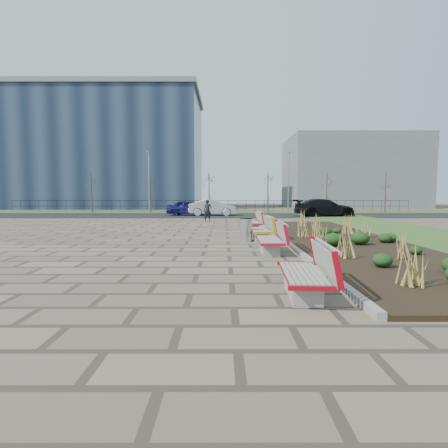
{
  "coord_description": "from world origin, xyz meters",
  "views": [
    {
      "loc": [
        1.49,
        -9.2,
        1.97
      ],
      "look_at": [
        1.5,
        3.0,
        0.9
      ],
      "focal_mm": 28.0,
      "sensor_mm": 36.0,
      "label": 1
    }
  ],
  "objects_px": {
    "lamp_east": "(288,183)",
    "car_blue": "(189,208)",
    "pedestrian": "(208,211)",
    "bench_b": "(269,238)",
    "bench_c": "(259,228)",
    "lamp_west": "(149,183)",
    "bench_a": "(302,270)",
    "bench_d": "(252,221)",
    "litter_bin": "(246,230)",
    "car_silver": "(213,208)",
    "car_black": "(324,208)"
  },
  "relations": [
    {
      "from": "pedestrian",
      "to": "lamp_east",
      "type": "bearing_deg",
      "value": 55.06
    },
    {
      "from": "lamp_east",
      "to": "litter_bin",
      "type": "bearing_deg",
      "value": -104.99
    },
    {
      "from": "car_blue",
      "to": "pedestrian",
      "type": "bearing_deg",
      "value": -158.83
    },
    {
      "from": "bench_c",
      "to": "lamp_west",
      "type": "distance_m",
      "value": 22.59
    },
    {
      "from": "car_black",
      "to": "lamp_west",
      "type": "relative_size",
      "value": 0.85
    },
    {
      "from": "litter_bin",
      "to": "lamp_east",
      "type": "xyz_separation_m",
      "value": [
        5.58,
        20.86,
        2.56
      ]
    },
    {
      "from": "bench_d",
      "to": "bench_c",
      "type": "bearing_deg",
      "value": -93.88
    },
    {
      "from": "bench_a",
      "to": "car_blue",
      "type": "height_order",
      "value": "car_blue"
    },
    {
      "from": "bench_c",
      "to": "car_silver",
      "type": "height_order",
      "value": "car_silver"
    },
    {
      "from": "car_blue",
      "to": "lamp_east",
      "type": "bearing_deg",
      "value": -62.51
    },
    {
      "from": "pedestrian",
      "to": "lamp_east",
      "type": "distance_m",
      "value": 13.29
    },
    {
      "from": "bench_a",
      "to": "lamp_east",
      "type": "relative_size",
      "value": 0.35
    },
    {
      "from": "car_blue",
      "to": "car_silver",
      "type": "xyz_separation_m",
      "value": [
        2.11,
        -0.13,
        0.03
      ]
    },
    {
      "from": "bench_d",
      "to": "car_silver",
      "type": "distance_m",
      "value": 12.73
    },
    {
      "from": "bench_a",
      "to": "bench_c",
      "type": "xyz_separation_m",
      "value": [
        0.0,
        8.03,
        0.0
      ]
    },
    {
      "from": "lamp_west",
      "to": "pedestrian",
      "type": "bearing_deg",
      "value": -59.11
    },
    {
      "from": "bench_a",
      "to": "lamp_west",
      "type": "bearing_deg",
      "value": 111.29
    },
    {
      "from": "bench_a",
      "to": "litter_bin",
      "type": "height_order",
      "value": "bench_a"
    },
    {
      "from": "litter_bin",
      "to": "lamp_west",
      "type": "height_order",
      "value": "lamp_west"
    },
    {
      "from": "bench_c",
      "to": "lamp_east",
      "type": "bearing_deg",
      "value": 73.43
    },
    {
      "from": "pedestrian",
      "to": "lamp_west",
      "type": "xyz_separation_m",
      "value": [
        -6.36,
        10.63,
        2.27
      ]
    },
    {
      "from": "bench_d",
      "to": "car_blue",
      "type": "bearing_deg",
      "value": 106.18
    },
    {
      "from": "lamp_west",
      "to": "bench_b",
      "type": "bearing_deg",
      "value": -69.23
    },
    {
      "from": "litter_bin",
      "to": "lamp_west",
      "type": "relative_size",
      "value": 0.16
    },
    {
      "from": "bench_d",
      "to": "car_blue",
      "type": "distance_m",
      "value": 13.43
    },
    {
      "from": "pedestrian",
      "to": "bench_b",
      "type": "bearing_deg",
      "value": -77.82
    },
    {
      "from": "bench_a",
      "to": "litter_bin",
      "type": "xyz_separation_m",
      "value": [
        -0.58,
        7.74,
        -0.02
      ]
    },
    {
      "from": "bench_a",
      "to": "bench_c",
      "type": "distance_m",
      "value": 8.03
    },
    {
      "from": "litter_bin",
      "to": "lamp_west",
      "type": "bearing_deg",
      "value": 111.97
    },
    {
      "from": "bench_c",
      "to": "pedestrian",
      "type": "xyz_separation_m",
      "value": [
        -2.64,
        9.94,
        0.27
      ]
    },
    {
      "from": "bench_d",
      "to": "lamp_east",
      "type": "height_order",
      "value": "lamp_east"
    },
    {
      "from": "bench_c",
      "to": "litter_bin",
      "type": "distance_m",
      "value": 0.65
    },
    {
      "from": "bench_a",
      "to": "pedestrian",
      "type": "height_order",
      "value": "pedestrian"
    },
    {
      "from": "bench_a",
      "to": "bench_d",
      "type": "relative_size",
      "value": 1.0
    },
    {
      "from": "car_blue",
      "to": "litter_bin",
      "type": "bearing_deg",
      "value": -162.02
    },
    {
      "from": "bench_c",
      "to": "pedestrian",
      "type": "bearing_deg",
      "value": 101.98
    },
    {
      "from": "car_blue",
      "to": "car_silver",
      "type": "distance_m",
      "value": 2.12
    },
    {
      "from": "lamp_east",
      "to": "car_blue",
      "type": "bearing_deg",
      "value": -157.02
    },
    {
      "from": "lamp_west",
      "to": "lamp_east",
      "type": "xyz_separation_m",
      "value": [
        14.0,
        0.0,
        0.0
      ]
    },
    {
      "from": "bench_a",
      "to": "pedestrian",
      "type": "xyz_separation_m",
      "value": [
        -2.64,
        17.97,
        0.27
      ]
    },
    {
      "from": "bench_a",
      "to": "bench_c",
      "type": "bearing_deg",
      "value": 93.83
    },
    {
      "from": "bench_a",
      "to": "bench_b",
      "type": "height_order",
      "value": "same"
    },
    {
      "from": "litter_bin",
      "to": "car_blue",
      "type": "xyz_separation_m",
      "value": [
        -4.02,
        16.79,
        0.21
      ]
    },
    {
      "from": "bench_d",
      "to": "lamp_west",
      "type": "height_order",
      "value": "lamp_west"
    },
    {
      "from": "bench_b",
      "to": "car_silver",
      "type": "xyz_separation_m",
      "value": [
        -2.49,
        19.53,
        0.22
      ]
    },
    {
      "from": "car_silver",
      "to": "lamp_west",
      "type": "relative_size",
      "value": 0.71
    },
    {
      "from": "car_silver",
      "to": "bench_d",
      "type": "bearing_deg",
      "value": -170.24
    },
    {
      "from": "car_silver",
      "to": "car_black",
      "type": "height_order",
      "value": "car_black"
    },
    {
      "from": "bench_c",
      "to": "lamp_west",
      "type": "bearing_deg",
      "value": 110.72
    },
    {
      "from": "bench_a",
      "to": "car_silver",
      "type": "distance_m",
      "value": 24.52
    }
  ]
}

